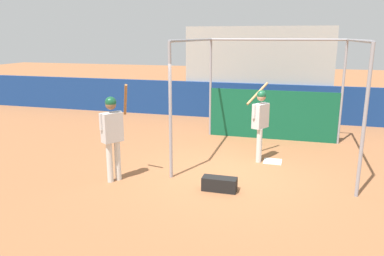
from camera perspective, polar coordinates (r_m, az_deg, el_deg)
name	(u,v)px	position (r m, az deg, el deg)	size (l,w,h in m)	color
ground_plane	(226,173)	(8.66, 5.14, -6.89)	(60.00, 60.00, 0.00)	#935B38
outfield_wall	(255,102)	(14.13, 9.60, 3.95)	(24.00, 0.12, 1.35)	navy
bleacher_section	(262,69)	(16.03, 10.57, 8.80)	(5.40, 4.00, 3.43)	#9E9E99
batting_cage	(272,101)	(10.81, 12.03, 4.04)	(3.90, 3.93, 2.99)	gray
home_plate	(273,161)	(9.61, 12.19, -4.99)	(0.44, 0.44, 0.02)	white
player_batter	(260,119)	(9.36, 10.36, 1.41)	(0.58, 0.91, 1.91)	silver
player_waiting	(112,130)	(8.05, -12.03, -0.36)	(0.57, 0.78, 2.11)	silver
equipment_bag	(219,184)	(7.69, 4.20, -8.51)	(0.70, 0.28, 0.28)	black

